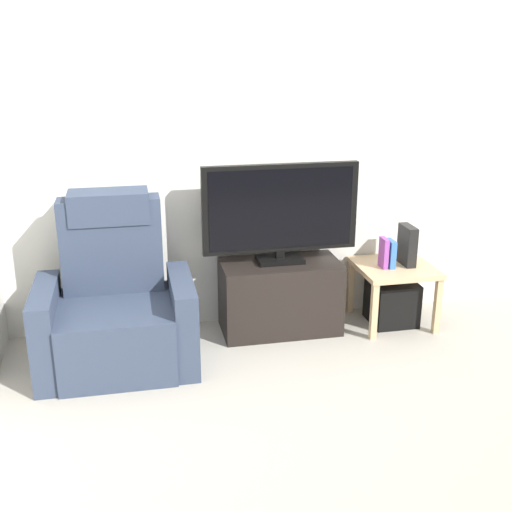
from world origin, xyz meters
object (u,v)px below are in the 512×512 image
object	(u,v)px
recliner_armchair	(115,307)
book_middle	(390,253)
side_table	(394,274)
television	(281,211)
game_console	(407,245)
tv_stand	(280,296)
subwoofer_box	(392,302)
book_leftmost	(384,253)

from	to	relation	value
recliner_armchair	book_middle	world-z (taller)	recliner_armchair
recliner_armchair	side_table	world-z (taller)	recliner_armchair
television	book_middle	bearing A→B (deg)	-5.65
side_table	game_console	size ratio (longest dim) A/B	1.87
television	recliner_armchair	xyz separation A→B (m)	(-1.14, -0.25, -0.51)
tv_stand	subwoofer_box	bearing A→B (deg)	-2.68
side_table	subwoofer_box	distance (m)	0.22
recliner_armchair	book_middle	distance (m)	1.94
book_middle	side_table	bearing A→B (deg)	21.64
tv_stand	book_middle	bearing A→B (deg)	-4.30
tv_stand	book_leftmost	xyz separation A→B (m)	(0.74, -0.06, 0.30)
television	subwoofer_box	size ratio (longest dim) A/B	3.37
tv_stand	side_table	bearing A→B (deg)	-2.68
recliner_armchair	subwoofer_box	xyz separation A→B (m)	(1.98, 0.19, -0.21)
television	subwoofer_box	bearing A→B (deg)	-3.96
game_console	book_middle	bearing A→B (deg)	-167.94
recliner_armchair	game_console	xyz separation A→B (m)	(2.07, 0.20, 0.22)
tv_stand	subwoofer_box	world-z (taller)	tv_stand
subwoofer_box	book_middle	bearing A→B (deg)	-158.36
subwoofer_box	book_middle	xyz separation A→B (m)	(-0.05, -0.02, 0.39)
side_table	subwoofer_box	xyz separation A→B (m)	(0.00, 0.00, -0.22)
side_table	book_middle	bearing A→B (deg)	-158.36
tv_stand	subwoofer_box	size ratio (longest dim) A/B	2.59
tv_stand	book_middle	distance (m)	0.84
side_table	television	bearing A→B (deg)	176.04
television	side_table	world-z (taller)	television
book_middle	game_console	bearing A→B (deg)	12.06
tv_stand	recliner_armchair	bearing A→B (deg)	-168.58
book_middle	tv_stand	bearing A→B (deg)	175.70
recliner_armchair	book_leftmost	size ratio (longest dim) A/B	4.97
book_middle	subwoofer_box	bearing A→B (deg)	21.64
subwoofer_box	book_leftmost	bearing A→B (deg)	-168.69
television	recliner_armchair	world-z (taller)	television
book_leftmost	television	bearing A→B (deg)	173.97
tv_stand	book_middle	xyz separation A→B (m)	(0.79, -0.06, 0.29)
subwoofer_box	side_table	bearing A→B (deg)	-90.00
side_table	subwoofer_box	bearing A→B (deg)	90.00
tv_stand	recliner_armchair	distance (m)	1.17
television	book_leftmost	bearing A→B (deg)	-6.03
television	subwoofer_box	world-z (taller)	television
television	book_leftmost	xyz separation A→B (m)	(0.74, -0.08, -0.33)
side_table	book_middle	distance (m)	0.18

